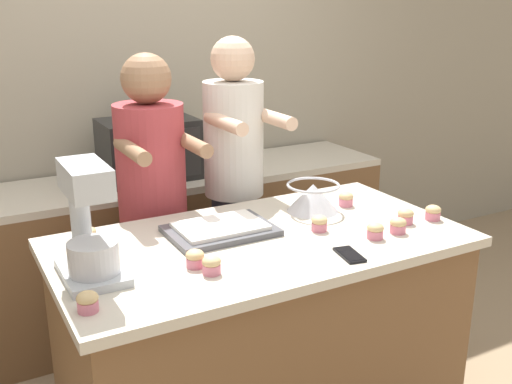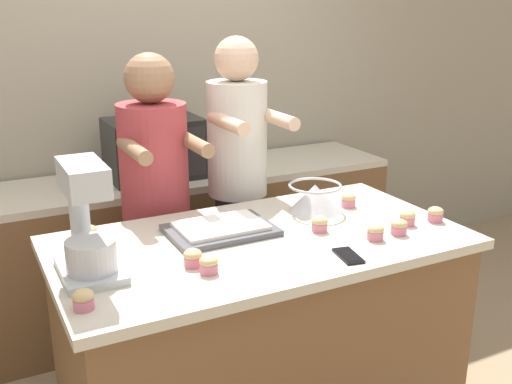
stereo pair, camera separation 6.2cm
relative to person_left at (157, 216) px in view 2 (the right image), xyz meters
name	(u,v)px [view 2 (the right image)]	position (x,y,z in m)	size (l,w,h in m)	color
back_wall	(140,89)	(0.22, 0.93, 0.48)	(10.00, 0.06, 2.70)	gray
island_counter	(261,342)	(0.22, -0.65, -0.39)	(1.64, 0.87, 0.95)	brown
back_counter	(165,248)	(0.22, 0.58, -0.42)	(2.80, 0.60, 0.89)	brown
person_left	(157,216)	(0.00, 0.00, 0.00)	(0.34, 0.50, 1.64)	brown
person_right	(238,195)	(0.43, 0.00, 0.04)	(0.32, 0.49, 1.70)	#33384C
stand_mixer	(87,227)	(-0.46, -0.68, 0.26)	(0.20, 0.30, 0.40)	#B2B7BC
mixing_bowl	(315,197)	(0.58, -0.48, 0.15)	(0.24, 0.24, 0.13)	#BCBCC1
baking_tray	(221,229)	(0.10, -0.53, 0.10)	(0.42, 0.30, 0.04)	#4C4C51
microwave_oven	(154,148)	(0.18, 0.58, 0.19)	(0.52, 0.36, 0.34)	black
cell_phone	(348,256)	(0.42, -0.97, 0.09)	(0.09, 0.15, 0.01)	black
cupcake_0	(375,232)	(0.62, -0.88, 0.11)	(0.07, 0.07, 0.07)	#D17084
cupcake_1	(407,217)	(0.84, -0.80, 0.11)	(0.07, 0.07, 0.07)	#D17084
cupcake_2	(193,258)	(-0.12, -0.78, 0.11)	(0.07, 0.07, 0.07)	#D17084
cupcake_3	(435,214)	(0.97, -0.83, 0.11)	(0.07, 0.07, 0.07)	#D17084
cupcake_4	(320,224)	(0.47, -0.70, 0.11)	(0.07, 0.07, 0.07)	#D17084
cupcake_5	(399,227)	(0.74, -0.87, 0.11)	(0.07, 0.07, 0.07)	#D17084
cupcake_6	(88,233)	(-0.39, -0.37, 0.11)	(0.07, 0.07, 0.07)	#D17084
cupcake_7	(348,200)	(0.76, -0.50, 0.11)	(0.07, 0.07, 0.07)	#D17084
cupcake_8	(83,299)	(-0.53, -0.92, 0.11)	(0.07, 0.07, 0.07)	#D17084
cupcake_9	(209,264)	(-0.09, -0.86, 0.11)	(0.07, 0.07, 0.07)	#D17084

